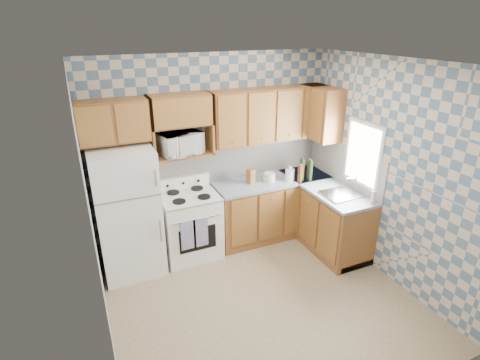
# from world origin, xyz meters

# --- Properties ---
(floor) EXTENTS (3.40, 3.40, 0.00)m
(floor) POSITION_xyz_m (0.00, 0.00, 0.00)
(floor) COLOR #77674A
(floor) RESTS_ON ground
(back_wall) EXTENTS (3.40, 0.02, 2.70)m
(back_wall) POSITION_xyz_m (0.00, 1.60, 1.35)
(back_wall) COLOR slate
(back_wall) RESTS_ON ground
(right_wall) EXTENTS (0.02, 3.20, 2.70)m
(right_wall) POSITION_xyz_m (1.70, 0.00, 1.35)
(right_wall) COLOR slate
(right_wall) RESTS_ON ground
(backsplash_back) EXTENTS (2.60, 0.02, 0.56)m
(backsplash_back) POSITION_xyz_m (0.40, 1.59, 1.20)
(backsplash_back) COLOR silver
(backsplash_back) RESTS_ON back_wall
(backsplash_right) EXTENTS (0.02, 1.60, 0.56)m
(backsplash_right) POSITION_xyz_m (1.69, 0.80, 1.20)
(backsplash_right) COLOR silver
(backsplash_right) RESTS_ON right_wall
(refrigerator) EXTENTS (0.75, 0.70, 1.68)m
(refrigerator) POSITION_xyz_m (-1.27, 1.25, 0.84)
(refrigerator) COLOR white
(refrigerator) RESTS_ON floor
(stove_body) EXTENTS (0.76, 0.65, 0.90)m
(stove_body) POSITION_xyz_m (-0.47, 1.28, 0.45)
(stove_body) COLOR white
(stove_body) RESTS_ON floor
(cooktop) EXTENTS (0.76, 0.65, 0.02)m
(cooktop) POSITION_xyz_m (-0.47, 1.28, 0.91)
(cooktop) COLOR silver
(cooktop) RESTS_ON stove_body
(backguard) EXTENTS (0.76, 0.08, 0.17)m
(backguard) POSITION_xyz_m (-0.47, 1.55, 1.00)
(backguard) COLOR white
(backguard) RESTS_ON cooktop
(dish_towel_left) EXTENTS (0.19, 0.02, 0.41)m
(dish_towel_left) POSITION_xyz_m (-0.60, 0.93, 0.52)
(dish_towel_left) COLOR navy
(dish_towel_left) RESTS_ON stove_body
(dish_towel_right) EXTENTS (0.19, 0.02, 0.41)m
(dish_towel_right) POSITION_xyz_m (-0.43, 0.93, 0.52)
(dish_towel_right) COLOR navy
(dish_towel_right) RESTS_ON stove_body
(base_cabinets_back) EXTENTS (1.75, 0.60, 0.88)m
(base_cabinets_back) POSITION_xyz_m (0.82, 1.30, 0.44)
(base_cabinets_back) COLOR brown
(base_cabinets_back) RESTS_ON floor
(base_cabinets_right) EXTENTS (0.60, 1.60, 0.88)m
(base_cabinets_right) POSITION_xyz_m (1.40, 0.80, 0.44)
(base_cabinets_right) COLOR brown
(base_cabinets_right) RESTS_ON floor
(countertop_back) EXTENTS (1.77, 0.63, 0.04)m
(countertop_back) POSITION_xyz_m (0.82, 1.30, 0.90)
(countertop_back) COLOR slate
(countertop_back) RESTS_ON base_cabinets_back
(countertop_right) EXTENTS (0.63, 1.60, 0.04)m
(countertop_right) POSITION_xyz_m (1.40, 0.80, 0.90)
(countertop_right) COLOR slate
(countertop_right) RESTS_ON base_cabinets_right
(upper_cabinets_back) EXTENTS (1.75, 0.33, 0.74)m
(upper_cabinets_back) POSITION_xyz_m (0.82, 1.44, 1.85)
(upper_cabinets_back) COLOR brown
(upper_cabinets_back) RESTS_ON back_wall
(upper_cabinets_fridge) EXTENTS (0.82, 0.33, 0.50)m
(upper_cabinets_fridge) POSITION_xyz_m (-1.29, 1.44, 1.97)
(upper_cabinets_fridge) COLOR brown
(upper_cabinets_fridge) RESTS_ON back_wall
(upper_cabinets_right) EXTENTS (0.33, 0.70, 0.74)m
(upper_cabinets_right) POSITION_xyz_m (1.53, 1.25, 1.85)
(upper_cabinets_right) COLOR brown
(upper_cabinets_right) RESTS_ON right_wall
(microwave_shelf) EXTENTS (0.80, 0.33, 0.03)m
(microwave_shelf) POSITION_xyz_m (-0.47, 1.44, 1.44)
(microwave_shelf) COLOR brown
(microwave_shelf) RESTS_ON back_wall
(microwave) EXTENTS (0.59, 0.47, 0.29)m
(microwave) POSITION_xyz_m (-0.49, 1.43, 1.60)
(microwave) COLOR white
(microwave) RESTS_ON microwave_shelf
(sink) EXTENTS (0.48, 0.40, 0.03)m
(sink) POSITION_xyz_m (1.40, 0.45, 0.93)
(sink) COLOR #B7B7BC
(sink) RESTS_ON countertop_right
(window) EXTENTS (0.02, 0.66, 0.86)m
(window) POSITION_xyz_m (1.69, 0.45, 1.45)
(window) COLOR silver
(window) RESTS_ON right_wall
(bottle_0) EXTENTS (0.07, 0.07, 0.31)m
(bottle_0) POSITION_xyz_m (1.19, 1.10, 1.08)
(bottle_0) COLOR black
(bottle_0) RESTS_ON countertop_back
(bottle_1) EXTENTS (0.07, 0.07, 0.29)m
(bottle_1) POSITION_xyz_m (1.29, 1.04, 1.07)
(bottle_1) COLOR black
(bottle_1) RESTS_ON countertop_back
(bottle_2) EXTENTS (0.07, 0.07, 0.27)m
(bottle_2) POSITION_xyz_m (1.34, 1.14, 1.06)
(bottle_2) COLOR #5C3312
(bottle_2) RESTS_ON countertop_back
(bottle_3) EXTENTS (0.07, 0.07, 0.25)m
(bottle_3) POSITION_xyz_m (1.12, 1.04, 1.05)
(bottle_3) COLOR #5C3312
(bottle_3) RESTS_ON countertop_back
(knife_block) EXTENTS (0.12, 0.12, 0.21)m
(knife_block) POSITION_xyz_m (0.47, 1.30, 1.03)
(knife_block) COLOR brown
(knife_block) RESTS_ON countertop_back
(electric_kettle) EXTENTS (0.13, 0.13, 0.17)m
(electric_kettle) POSITION_xyz_m (1.02, 1.15, 1.00)
(electric_kettle) COLOR white
(electric_kettle) RESTS_ON countertop_back
(food_containers) EXTENTS (0.18, 0.18, 0.12)m
(food_containers) POSITION_xyz_m (0.74, 1.26, 0.98)
(food_containers) COLOR beige
(food_containers) RESTS_ON countertop_back
(soap_bottle) EXTENTS (0.06, 0.06, 0.17)m
(soap_bottle) POSITION_xyz_m (1.60, 0.08, 1.01)
(soap_bottle) COLOR beige
(soap_bottle) RESTS_ON countertop_right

